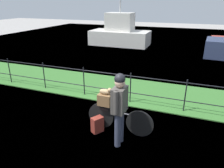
# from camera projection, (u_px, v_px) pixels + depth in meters

# --- Properties ---
(ground_plane) EXTENTS (60.00, 60.00, 0.00)m
(ground_plane) POSITION_uv_depth(u_px,v_px,m) (76.00, 130.00, 5.32)
(ground_plane) COLOR #9E9993
(grass_strip) EXTENTS (27.00, 2.40, 0.03)m
(grass_strip) POSITION_uv_depth(u_px,v_px,m) (116.00, 88.00, 7.85)
(grass_strip) COLOR #38702D
(grass_strip) RESTS_ON ground
(harbor_water) EXTENTS (30.00, 30.00, 0.00)m
(harbor_water) POSITION_uv_depth(u_px,v_px,m) (150.00, 53.00, 13.19)
(harbor_water) COLOR #426684
(harbor_water) RESTS_ON ground
(iron_fence) EXTENTS (18.04, 0.04, 1.01)m
(iron_fence) POSITION_uv_depth(u_px,v_px,m) (106.00, 82.00, 6.84)
(iron_fence) COLOR black
(iron_fence) RESTS_ON ground
(bicycle_main) EXTENTS (1.67, 0.16, 0.67)m
(bicycle_main) POSITION_uv_depth(u_px,v_px,m) (119.00, 119.00, 5.17)
(bicycle_main) COLOR black
(bicycle_main) RESTS_ON ground
(wooden_crate) EXTENTS (0.33, 0.26, 0.29)m
(wooden_crate) POSITION_uv_depth(u_px,v_px,m) (105.00, 99.00, 5.13)
(wooden_crate) COLOR brown
(wooden_crate) RESTS_ON bicycle_main
(terrier_dog) EXTENTS (0.32, 0.14, 0.18)m
(terrier_dog) POSITION_uv_depth(u_px,v_px,m) (106.00, 91.00, 5.04)
(terrier_dog) COLOR tan
(terrier_dog) RESTS_ON wooden_crate
(cyclist_person) EXTENTS (0.27, 0.54, 1.68)m
(cyclist_person) POSITION_uv_depth(u_px,v_px,m) (120.00, 104.00, 4.49)
(cyclist_person) COLOR #383D51
(cyclist_person) RESTS_ON ground
(backpack_on_paving) EXTENTS (0.30, 0.33, 0.40)m
(backpack_on_paving) POSITION_uv_depth(u_px,v_px,m) (97.00, 125.00, 5.21)
(backpack_on_paving) COLOR maroon
(backpack_on_paving) RESTS_ON ground
(moored_boat_mid) EXTENTS (4.27, 2.01, 3.89)m
(moored_boat_mid) POSITION_uv_depth(u_px,v_px,m) (120.00, 34.00, 15.48)
(moored_boat_mid) COLOR silver
(moored_boat_mid) RESTS_ON ground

